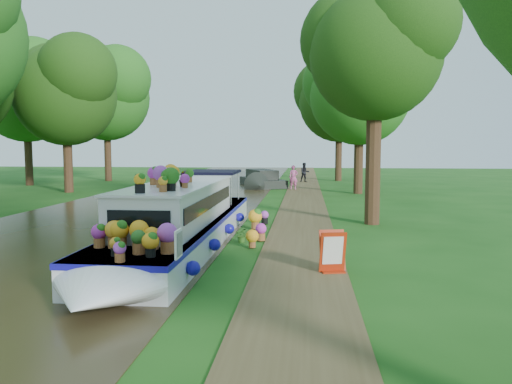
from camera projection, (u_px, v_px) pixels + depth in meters
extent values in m
plane|color=#174912|center=(264.00, 237.00, 16.12)|extent=(100.00, 100.00, 0.00)
cube|color=#2C2513|center=(86.00, 233.00, 16.72)|extent=(10.00, 100.00, 0.02)
cube|color=#4C3F23|center=(302.00, 237.00, 16.00)|extent=(2.20, 100.00, 0.03)
cube|color=silver|center=(187.00, 230.00, 15.07)|extent=(2.20, 12.00, 0.75)
cube|color=#151098|center=(187.00, 220.00, 15.04)|extent=(2.24, 12.04, 0.12)
cube|color=silver|center=(180.00, 204.00, 14.20)|extent=(1.80, 7.00, 1.05)
cube|color=silver|center=(180.00, 184.00, 14.15)|extent=(1.90, 7.10, 0.06)
cube|color=black|center=(211.00, 201.00, 14.10)|extent=(0.03, 6.40, 0.38)
cube|color=black|center=(149.00, 201.00, 14.28)|extent=(0.03, 6.40, 0.38)
cube|color=black|center=(213.00, 172.00, 19.19)|extent=(1.90, 2.40, 0.10)
cube|color=white|center=(178.00, 244.00, 9.55)|extent=(0.04, 0.45, 0.55)
imported|color=#1C5516|center=(138.00, 181.00, 12.51)|extent=(0.22, 0.18, 0.36)
imported|color=#1C5516|center=(183.00, 178.00, 12.93)|extent=(0.33, 0.33, 0.43)
cylinder|color=#331E11|center=(373.00, 163.00, 18.50)|extent=(0.56, 0.56, 4.55)
sphere|color=#17390E|center=(375.00, 55.00, 18.13)|extent=(4.80, 4.80, 4.80)
sphere|color=#17390E|center=(407.00, 22.00, 17.24)|extent=(3.60, 3.60, 3.60)
sphere|color=#17390E|center=(350.00, 40.00, 18.98)|extent=(3.84, 3.84, 3.84)
cylinder|color=#331E11|center=(358.00, 162.00, 30.35)|extent=(0.56, 0.56, 3.85)
sphere|color=#1C5516|center=(360.00, 95.00, 29.98)|extent=(6.00, 6.00, 6.00)
sphere|color=#1C5516|center=(383.00, 72.00, 28.86)|extent=(4.50, 4.50, 4.50)
sphere|color=#1C5516|center=(341.00, 82.00, 31.04)|extent=(4.80, 4.80, 4.80)
cylinder|color=#331E11|center=(339.00, 156.00, 41.29)|extent=(0.56, 0.56, 4.20)
sphere|color=#17390E|center=(339.00, 102.00, 40.87)|extent=(6.60, 6.60, 6.60)
sphere|color=#17390E|center=(357.00, 84.00, 39.64)|extent=(4.95, 4.95, 4.95)
sphere|color=#17390E|center=(325.00, 91.00, 42.04)|extent=(5.28, 5.28, 5.28)
cylinder|color=#331E11|center=(68.00, 162.00, 31.15)|extent=(0.56, 0.56, 3.85)
sphere|color=#17390E|center=(66.00, 95.00, 30.77)|extent=(6.20, 6.20, 6.20)
sphere|color=#17390E|center=(77.00, 72.00, 29.61)|extent=(4.65, 4.65, 4.65)
sphere|color=#17390E|center=(57.00, 82.00, 31.87)|extent=(4.96, 4.96, 4.96)
cylinder|color=#331E11|center=(108.00, 155.00, 41.18)|extent=(0.56, 0.56, 4.38)
sphere|color=#1C5516|center=(106.00, 98.00, 40.75)|extent=(7.00, 7.00, 7.00)
sphere|color=#1C5516|center=(118.00, 78.00, 39.44)|extent=(5.25, 5.25, 5.25)
sphere|color=#1C5516|center=(98.00, 87.00, 41.99)|extent=(5.60, 5.60, 5.60)
cylinder|color=#331E11|center=(29.00, 157.00, 36.64)|extent=(0.56, 0.56, 4.20)
sphere|color=#1C5516|center=(26.00, 95.00, 36.22)|extent=(6.80, 6.80, 6.80)
sphere|color=#1C5516|center=(35.00, 74.00, 34.95)|extent=(5.10, 5.10, 5.10)
sphere|color=#1C5516|center=(19.00, 83.00, 37.42)|extent=(5.44, 5.44, 5.44)
cube|color=black|center=(262.00, 182.00, 35.88)|extent=(3.87, 5.81, 0.56)
cube|color=black|center=(262.00, 174.00, 35.37)|extent=(2.59, 3.54, 0.65)
cube|color=#A9250C|center=(332.00, 271.00, 11.56)|extent=(0.61, 0.54, 0.03)
cube|color=#A9250C|center=(333.00, 252.00, 11.41)|extent=(0.63, 0.36, 0.95)
cube|color=#A9250C|center=(332.00, 250.00, 11.64)|extent=(0.63, 0.36, 0.95)
cube|color=white|center=(333.00, 251.00, 11.36)|extent=(0.48, 0.26, 0.66)
imported|color=#CA539D|center=(293.00, 177.00, 33.11)|extent=(0.59, 0.40, 1.60)
imported|color=black|center=(305.00, 172.00, 39.69)|extent=(0.85, 0.72, 1.53)
imported|color=#2E5D1C|center=(242.00, 235.00, 15.18)|extent=(0.47, 0.42, 0.45)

